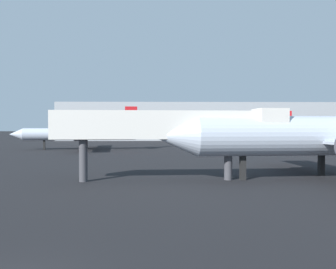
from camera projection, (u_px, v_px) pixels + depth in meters
airplane_at_gate at (324, 136)px, 30.91m from camera, size 30.05×23.84×10.83m
airplane_far_left at (82, 134)px, 69.33m from camera, size 26.89×22.84×8.58m
airplane_far_right at (256, 134)px, 90.09m from camera, size 23.47×21.32×8.53m
jet_bridge at (181, 126)px, 29.87m from camera, size 19.93×3.38×6.17m
terminal_building at (200, 122)px, 122.06m from camera, size 93.24×25.53×12.16m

